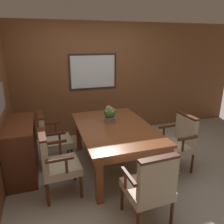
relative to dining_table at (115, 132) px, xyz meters
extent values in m
plane|color=#A39E93|center=(0.04, -0.29, -0.64)|extent=(14.00, 14.00, 0.00)
cube|color=brown|center=(0.04, 1.52, 0.59)|extent=(7.20, 0.06, 2.45)
cube|color=white|center=(0.00, 1.48, 0.79)|extent=(0.96, 0.01, 0.68)
cube|color=#282623|center=(0.00, 1.48, 1.15)|extent=(1.03, 0.02, 0.04)
cube|color=#282623|center=(0.00, 1.48, 0.43)|extent=(1.03, 0.02, 0.04)
cube|color=#282623|center=(-0.49, 1.48, 0.79)|extent=(0.03, 0.02, 0.68)
cube|color=#282623|center=(0.50, 1.48, 0.79)|extent=(0.04, 0.02, 0.68)
cube|color=brown|center=(-0.48, -0.79, -0.30)|extent=(0.09, 0.09, 0.68)
cube|color=brown|center=(0.48, -0.79, -0.30)|extent=(0.09, 0.09, 0.68)
cube|color=brown|center=(-0.48, 0.79, -0.30)|extent=(0.09, 0.09, 0.68)
cube|color=brown|center=(0.48, 0.79, -0.30)|extent=(0.09, 0.09, 0.68)
cube|color=brown|center=(0.00, 0.00, 0.00)|extent=(1.11, 1.74, 0.09)
cube|color=brown|center=(0.00, 0.00, 0.07)|extent=(1.17, 1.80, 0.04)
cylinder|color=#472314|center=(-0.69, -0.63, -0.46)|extent=(0.04, 0.04, 0.35)
cylinder|color=#472314|center=(-0.72, -0.20, -0.46)|extent=(0.04, 0.04, 0.35)
cylinder|color=#472314|center=(-1.13, -0.66, -0.46)|extent=(0.04, 0.04, 0.35)
cylinder|color=#472314|center=(-1.15, -0.23, -0.46)|extent=(0.04, 0.04, 0.35)
cube|color=tan|center=(-0.92, -0.43, -0.23)|extent=(0.52, 0.52, 0.11)
cube|color=tan|center=(-1.13, -0.44, 0.05)|extent=(0.11, 0.46, 0.44)
cube|color=#472314|center=(-1.13, -0.44, 0.28)|extent=(0.12, 0.46, 0.03)
cylinder|color=#472314|center=(-0.87, -0.68, -0.07)|extent=(0.04, 0.04, 0.20)
cube|color=#472314|center=(-0.94, -0.69, 0.03)|extent=(0.35, 0.06, 0.04)
cylinder|color=#472314|center=(-0.90, -0.17, -0.07)|extent=(0.04, 0.04, 0.20)
cube|color=#472314|center=(-0.97, -0.18, 0.03)|extent=(0.35, 0.06, 0.04)
cylinder|color=#472314|center=(0.19, -0.99, -0.46)|extent=(0.04, 0.04, 0.35)
cylinder|color=#472314|center=(-0.24, -1.01, -0.46)|extent=(0.04, 0.04, 0.35)
cylinder|color=#472314|center=(0.21, -1.43, -0.46)|extent=(0.04, 0.04, 0.35)
cylinder|color=#472314|center=(-0.22, -1.45, -0.46)|extent=(0.04, 0.04, 0.35)
cube|color=tan|center=(-0.02, -1.22, -0.23)|extent=(0.51, 0.52, 0.11)
cube|color=tan|center=(-0.01, -1.43, 0.05)|extent=(0.46, 0.10, 0.44)
cube|color=#472314|center=(-0.01, -1.43, 0.28)|extent=(0.46, 0.11, 0.03)
cylinder|color=#472314|center=(0.24, -1.17, -0.07)|extent=(0.04, 0.04, 0.20)
cube|color=#472314|center=(0.24, -1.24, 0.03)|extent=(0.05, 0.35, 0.04)
cylinder|color=#472314|center=(-0.27, -1.19, -0.07)|extent=(0.04, 0.04, 0.20)
cube|color=#472314|center=(-0.27, -1.27, 0.03)|extent=(0.05, 0.35, 0.04)
cylinder|color=#472314|center=(-0.70, 0.18, -0.46)|extent=(0.04, 0.04, 0.35)
cylinder|color=#472314|center=(-0.72, 0.61, -0.46)|extent=(0.04, 0.04, 0.35)
cylinder|color=#472314|center=(-1.14, 0.16, -0.46)|extent=(0.04, 0.04, 0.35)
cylinder|color=#472314|center=(-1.15, 0.59, -0.46)|extent=(0.04, 0.04, 0.35)
cube|color=tan|center=(-0.93, 0.38, -0.23)|extent=(0.52, 0.51, 0.11)
cube|color=tan|center=(-1.14, 0.37, 0.05)|extent=(0.10, 0.46, 0.44)
cube|color=#472314|center=(-1.14, 0.37, 0.28)|extent=(0.11, 0.46, 0.03)
cylinder|color=#472314|center=(-0.88, 0.13, -0.07)|extent=(0.04, 0.04, 0.20)
cube|color=#472314|center=(-0.95, 0.13, 0.03)|extent=(0.35, 0.05, 0.04)
cylinder|color=#472314|center=(-0.90, 0.64, -0.07)|extent=(0.04, 0.04, 0.20)
cube|color=#472314|center=(-0.98, 0.64, 0.03)|extent=(0.35, 0.05, 0.04)
cylinder|color=#472314|center=(0.66, -0.18, -0.46)|extent=(0.04, 0.04, 0.35)
cylinder|color=#472314|center=(0.68, -0.62, -0.46)|extent=(0.04, 0.04, 0.35)
cylinder|color=#472314|center=(1.09, -0.16, -0.46)|extent=(0.04, 0.04, 0.35)
cylinder|color=#472314|center=(1.12, -0.59, -0.46)|extent=(0.04, 0.04, 0.35)
cube|color=tan|center=(0.89, -0.39, -0.23)|extent=(0.52, 0.52, 0.11)
cube|color=tan|center=(1.10, -0.38, 0.05)|extent=(0.10, 0.46, 0.44)
cube|color=#472314|center=(1.10, -0.38, 0.28)|extent=(0.11, 0.46, 0.03)
cylinder|color=#472314|center=(0.84, -0.14, -0.07)|extent=(0.04, 0.04, 0.20)
cube|color=#472314|center=(0.91, -0.13, 0.03)|extent=(0.35, 0.05, 0.04)
cylinder|color=#472314|center=(0.86, -0.65, -0.07)|extent=(0.04, 0.04, 0.20)
cube|color=#472314|center=(0.94, -0.64, 0.03)|extent=(0.35, 0.05, 0.04)
cylinder|color=gray|center=(-0.02, 0.23, 0.14)|extent=(0.18, 0.18, 0.09)
cylinder|color=gray|center=(-0.02, 0.23, 0.17)|extent=(0.19, 0.19, 0.02)
sphere|color=#387033|center=(-0.02, 0.23, 0.26)|extent=(0.20, 0.20, 0.20)
sphere|color=#E5757D|center=(-0.02, 0.26, 0.35)|extent=(0.05, 0.05, 0.05)
sphere|color=#E97C70|center=(0.07, 0.22, 0.30)|extent=(0.04, 0.04, 0.04)
sphere|color=#DC7E70|center=(-0.09, 0.18, 0.30)|extent=(0.04, 0.04, 0.04)
sphere|color=#EF746E|center=(0.01, 0.14, 0.30)|extent=(0.04, 0.04, 0.04)
sphere|color=#F57F64|center=(0.00, 0.18, 0.34)|extent=(0.04, 0.04, 0.04)
sphere|color=#F57763|center=(-0.04, 0.28, 0.33)|extent=(0.06, 0.06, 0.06)
sphere|color=#F98377|center=(0.00, 0.19, 0.34)|extent=(0.05, 0.05, 0.05)
cube|color=#512816|center=(-1.47, 0.25, -0.22)|extent=(0.42, 1.06, 0.84)
cube|color=#5B2D19|center=(-1.47, 0.25, 0.22)|extent=(0.44, 1.08, 0.02)
sphere|color=#4C422D|center=(-1.25, 0.25, 0.02)|extent=(0.03, 0.03, 0.03)
sphere|color=#4C422D|center=(-1.25, 0.01, -0.30)|extent=(0.03, 0.03, 0.03)
sphere|color=#4C422D|center=(-1.25, 0.49, -0.30)|extent=(0.03, 0.03, 0.03)
camera|label=1|loc=(-1.06, -3.13, 1.41)|focal=35.00mm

